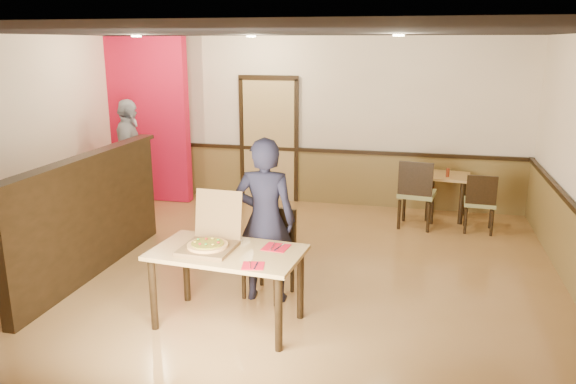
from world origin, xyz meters
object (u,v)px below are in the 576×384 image
(diner, at_px, (265,221))
(side_table, at_px, (447,185))
(diner_chair, at_px, (271,249))
(pizza_box, at_px, (210,242))
(passerby, at_px, (130,157))
(condiment, at_px, (448,173))
(side_chair_left, at_px, (416,191))
(side_chair_right, at_px, (480,201))
(main_table, at_px, (227,261))

(diner, bearing_deg, side_table, -125.13)
(diner_chair, relative_size, side_table, 1.31)
(pizza_box, bearing_deg, passerby, 131.39)
(diner_chair, bearing_deg, condiment, 71.73)
(side_chair_left, bearing_deg, pizza_box, 68.47)
(pizza_box, xyz_separation_m, condiment, (2.37, 3.91, -0.07))
(passerby, bearing_deg, side_chair_left, -106.44)
(side_chair_right, bearing_deg, pizza_box, 53.76)
(side_table, distance_m, passerby, 5.04)
(diner, relative_size, condiment, 13.41)
(diner_chair, relative_size, pizza_box, 1.60)
(side_table, distance_m, condiment, 0.27)
(diner, height_order, condiment, diner)
(passerby, relative_size, condiment, 13.91)
(side_table, xyz_separation_m, pizza_box, (-2.38, -4.05, 0.30))
(side_chair_right, distance_m, diner, 3.75)
(side_chair_left, bearing_deg, side_chair_right, -171.54)
(side_chair_left, xyz_separation_m, pizza_box, (-1.92, -3.42, 0.27))
(side_chair_right, xyz_separation_m, condiment, (-0.45, 0.48, 0.28))
(main_table, relative_size, side_table, 2.06)
(side_table, bearing_deg, side_chair_left, -126.31)
(side_table, bearing_deg, diner, -120.08)
(main_table, bearing_deg, diner_chair, 78.55)
(diner, xyz_separation_m, condiment, (1.98, 3.30, -0.12))
(diner, distance_m, pizza_box, 0.72)
(main_table, relative_size, condiment, 11.34)
(main_table, xyz_separation_m, pizza_box, (-0.18, 0.02, 0.18))
(diner_chair, xyz_separation_m, side_chair_right, (2.41, 2.67, -0.04))
(side_table, bearing_deg, passerby, -170.07)
(diner, bearing_deg, diner_chair, -104.08)
(main_table, xyz_separation_m, diner, (0.21, 0.63, 0.23))
(side_chair_left, relative_size, diner, 0.59)
(diner, bearing_deg, side_chair_right, -135.87)
(passerby, bearing_deg, diner, -150.51)
(side_chair_right, relative_size, passerby, 0.48)
(side_table, relative_size, pizza_box, 1.22)
(diner_chair, bearing_deg, diner, -85.44)
(side_chair_right, height_order, pizza_box, pizza_box)
(side_chair_left, height_order, pizza_box, pizza_box)
(side_chair_left, height_order, side_chair_right, side_chair_left)
(diner_chair, height_order, pizza_box, pizza_box)
(diner, bearing_deg, pizza_box, 52.49)
(main_table, relative_size, diner_chair, 1.57)
(pizza_box, distance_m, condiment, 4.57)
(condiment, bearing_deg, diner_chair, -121.87)
(main_table, distance_m, condiment, 4.50)
(side_chair_left, height_order, diner, diner)
(side_table, bearing_deg, pizza_box, -120.45)
(diner, relative_size, pizza_box, 2.97)
(side_chair_left, bearing_deg, passerby, 10.82)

